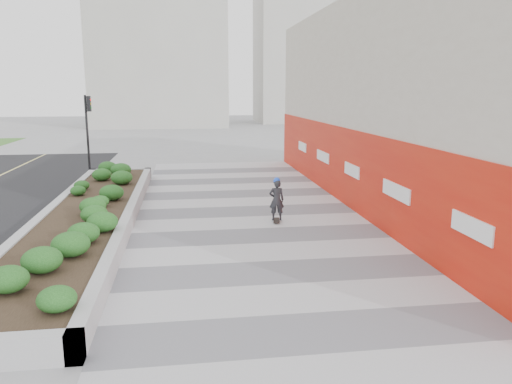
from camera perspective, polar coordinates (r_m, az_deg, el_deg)
The scene contains 9 objects.
ground at distance 10.98m, azimuth 4.47°, elevation -12.39°, with size 160.00×160.00×0.00m, color gray.
walkway at distance 13.72m, azimuth 1.72°, elevation -7.35°, with size 8.00×36.00×0.01m, color #A8A8AD.
building at distance 20.91m, azimuth 18.29°, elevation 9.71°, with size 6.04×24.08×8.00m.
planter at distance 17.56m, azimuth -18.62°, elevation -2.32°, with size 3.00×18.00×0.90m.
traffic_signal_near at distance 27.78m, azimuth -18.64°, elevation 7.49°, with size 0.33×0.28×4.20m.
distant_bldg_north_l at distance 65.07m, azimuth -11.00°, elevation 16.28°, with size 16.00×12.00×20.00m, color #ADAAA3.
distant_bldg_north_r at distance 72.27m, azimuth 5.97°, elevation 17.53°, with size 14.00×10.00×24.00m, color #ADAAA3.
manhole_cover at distance 13.81m, azimuth 3.79°, elevation -7.25°, with size 0.44×0.44×0.01m, color #595654.
skateboarder at distance 16.99m, azimuth 2.37°, elevation -0.88°, with size 0.54×0.74×1.56m.
Camera 1 is at (-2.25, -9.78, 4.46)m, focal length 35.00 mm.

